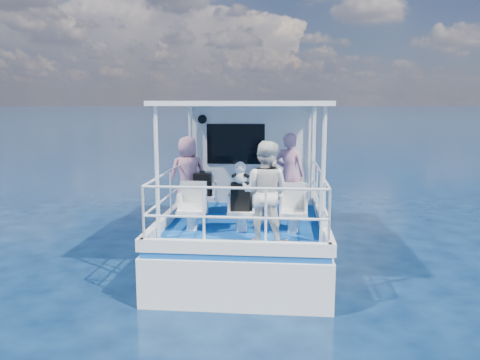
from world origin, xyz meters
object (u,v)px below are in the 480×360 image
at_px(passenger_stbd_aft, 265,192).
at_px(backpack_center, 241,197).
at_px(panda, 240,172).
at_px(passenger_port_fwd, 188,174).

distance_m(passenger_stbd_aft, backpack_center, 0.79).
bearing_deg(panda, passenger_stbd_aft, -52.31).
height_order(passenger_port_fwd, panda, passenger_port_fwd).
bearing_deg(passenger_stbd_aft, panda, -36.60).
xyz_separation_m(passenger_port_fwd, backpack_center, (1.23, -1.46, -0.17)).
height_order(passenger_stbd_aft, backpack_center, passenger_stbd_aft).
bearing_deg(passenger_port_fwd, panda, 106.30).
bearing_deg(backpack_center, passenger_port_fwd, 130.14).
relative_size(passenger_port_fwd, backpack_center, 3.21).
distance_m(passenger_stbd_aft, panda, 0.78).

